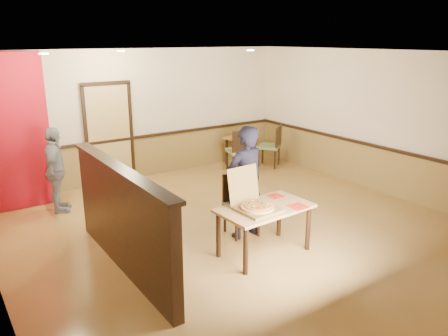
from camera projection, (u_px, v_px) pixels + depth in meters
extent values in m
plane|color=tan|center=(236.00, 228.00, 7.18)|extent=(7.00, 7.00, 0.00)
plane|color=black|center=(238.00, 53.00, 6.37)|extent=(7.00, 7.00, 0.00)
plane|color=beige|center=(143.00, 114.00, 9.54)|extent=(7.00, 0.00, 7.00)
plane|color=beige|center=(379.00, 122.00, 8.67)|extent=(0.00, 7.00, 7.00)
cube|color=olive|center=(146.00, 157.00, 9.79)|extent=(7.00, 0.04, 0.90)
cube|color=black|center=(145.00, 136.00, 9.64)|extent=(7.00, 0.06, 0.06)
cube|color=olive|center=(373.00, 168.00, 8.93)|extent=(0.04, 7.00, 0.90)
cube|color=black|center=(375.00, 146.00, 8.78)|extent=(0.06, 7.00, 0.06)
cube|color=#DEB871|center=(109.00, 135.00, 9.17)|extent=(0.90, 0.06, 2.10)
cube|color=black|center=(123.00, 221.00, 5.73)|extent=(0.14, 3.00, 1.40)
cube|color=black|center=(119.00, 168.00, 5.53)|extent=(0.20, 3.10, 0.05)
cube|color=#A90C1B|center=(0.00, 134.00, 7.57)|extent=(1.60, 0.20, 2.78)
cylinder|color=#FFE6B2|center=(44.00, 54.00, 6.56)|extent=(0.14, 0.14, 0.02)
cylinder|color=#FFE6B2|center=(121.00, 51.00, 7.92)|extent=(0.14, 0.14, 0.02)
cylinder|color=#FFE6B2|center=(250.00, 50.00, 8.32)|extent=(0.14, 0.14, 0.02)
cube|color=tan|center=(265.00, 208.00, 6.16)|extent=(1.37, 0.82, 0.04)
cylinder|color=black|center=(246.00, 251.00, 5.70)|extent=(0.07, 0.07, 0.68)
cylinder|color=black|center=(218.00, 235.00, 6.16)|extent=(0.07, 0.07, 0.68)
cylinder|color=black|center=(308.00, 228.00, 6.37)|extent=(0.07, 0.07, 0.68)
cylinder|color=black|center=(279.00, 215.00, 6.84)|extent=(0.07, 0.07, 0.68)
cube|color=olive|center=(242.00, 206.00, 6.85)|extent=(0.54, 0.54, 0.06)
cube|color=black|center=(235.00, 186.00, 6.96)|extent=(0.46, 0.10, 0.46)
cylinder|color=black|center=(236.00, 229.00, 6.67)|extent=(0.05, 0.05, 0.41)
cylinder|color=black|center=(225.00, 219.00, 7.01)|extent=(0.05, 0.05, 0.41)
cylinder|color=black|center=(259.00, 224.00, 6.84)|extent=(0.05, 0.05, 0.41)
cylinder|color=black|center=(246.00, 215.00, 7.18)|extent=(0.05, 0.05, 0.41)
cube|color=olive|center=(239.00, 151.00, 10.03)|extent=(0.63, 0.63, 0.07)
cube|color=black|center=(243.00, 141.00, 9.74)|extent=(0.48, 0.18, 0.49)
cylinder|color=black|center=(244.00, 160.00, 10.37)|extent=(0.05, 0.05, 0.45)
cylinder|color=black|center=(251.00, 165.00, 9.98)|extent=(0.05, 0.05, 0.45)
cylinder|color=black|center=(227.00, 161.00, 10.24)|extent=(0.05, 0.05, 0.45)
cylinder|color=black|center=(233.00, 166.00, 9.86)|extent=(0.05, 0.05, 0.45)
cube|color=olive|center=(269.00, 146.00, 10.52)|extent=(0.69, 0.69, 0.06)
cube|color=black|center=(279.00, 136.00, 10.37)|extent=(0.41, 0.31, 0.48)
cylinder|color=black|center=(263.00, 155.00, 10.85)|extent=(0.05, 0.05, 0.43)
cylinder|color=black|center=(279.00, 156.00, 10.72)|extent=(0.05, 0.05, 0.43)
cylinder|color=black|center=(258.00, 159.00, 10.48)|extent=(0.05, 0.05, 0.43)
cylinder|color=black|center=(275.00, 160.00, 10.35)|extent=(0.05, 0.05, 0.43)
cube|color=tan|center=(241.00, 138.00, 10.66)|extent=(0.82, 0.82, 0.04)
cylinder|color=black|center=(243.00, 155.00, 10.44)|extent=(0.07, 0.07, 0.65)
cylinder|color=black|center=(227.00, 152.00, 10.71)|extent=(0.07, 0.07, 0.65)
cylinder|color=black|center=(254.00, 151.00, 10.81)|extent=(0.07, 0.07, 0.65)
cylinder|color=black|center=(238.00, 148.00, 11.09)|extent=(0.07, 0.07, 0.65)
imported|color=black|center=(245.00, 183.00, 6.67)|extent=(0.66, 0.44, 1.77)
imported|color=gray|center=(56.00, 170.00, 7.68)|extent=(0.68, 0.98, 1.54)
cube|color=brown|center=(257.00, 209.00, 6.01)|extent=(0.55, 0.55, 0.04)
cube|color=brown|center=(243.00, 185.00, 6.17)|extent=(0.53, 0.12, 0.52)
cylinder|color=tan|center=(257.00, 207.00, 6.00)|extent=(0.58, 0.58, 0.03)
cube|color=red|center=(298.00, 207.00, 6.16)|extent=(0.24, 0.24, 0.01)
cylinder|color=white|center=(297.00, 207.00, 6.14)|extent=(0.01, 0.21, 0.01)
cube|color=white|center=(300.00, 206.00, 6.18)|extent=(0.02, 0.22, 0.00)
cube|color=red|center=(276.00, 196.00, 6.57)|extent=(0.22, 0.22, 0.00)
cylinder|color=white|center=(274.00, 196.00, 6.55)|extent=(0.02, 0.18, 0.01)
cube|color=white|center=(277.00, 195.00, 6.58)|extent=(0.02, 0.19, 0.00)
cylinder|color=brown|center=(245.00, 134.00, 10.63)|extent=(0.06, 0.06, 0.16)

